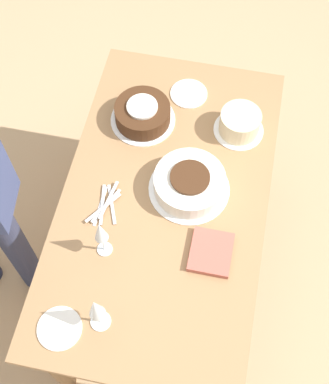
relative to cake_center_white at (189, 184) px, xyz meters
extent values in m
plane|color=tan|center=(0.06, -0.08, -0.78)|extent=(12.00, 12.00, 0.00)
cube|color=#9E754C|center=(0.06, -0.08, -0.06)|extent=(1.39, 0.78, 0.03)
cylinder|color=brown|center=(-0.56, -0.40, -0.43)|extent=(0.07, 0.07, 0.71)
cylinder|color=brown|center=(0.68, -0.40, -0.43)|extent=(0.07, 0.07, 0.71)
cylinder|color=brown|center=(-0.56, 0.23, -0.43)|extent=(0.07, 0.07, 0.71)
cylinder|color=white|center=(0.00, 0.00, -0.04)|extent=(0.31, 0.31, 0.01)
cylinder|color=silver|center=(0.00, 0.00, 0.00)|extent=(0.27, 0.27, 0.08)
cylinder|color=#422614|center=(0.00, 0.00, 0.05)|extent=(0.15, 0.15, 0.01)
cylinder|color=white|center=(-0.28, -0.24, -0.04)|extent=(0.27, 0.27, 0.01)
cylinder|color=#422614|center=(-0.28, -0.24, 0.00)|extent=(0.23, 0.23, 0.08)
cylinder|color=silver|center=(-0.28, -0.24, 0.05)|extent=(0.12, 0.12, 0.01)
cylinder|color=white|center=(-0.31, 0.15, -0.04)|extent=(0.20, 0.20, 0.01)
cylinder|color=beige|center=(-0.31, 0.15, 0.01)|extent=(0.16, 0.16, 0.10)
cylinder|color=silver|center=(0.56, -0.20, -0.04)|extent=(0.07, 0.07, 0.00)
cylinder|color=silver|center=(0.56, -0.20, 0.01)|extent=(0.01, 0.01, 0.10)
cone|color=silver|center=(0.56, -0.20, 0.12)|extent=(0.05, 0.05, 0.12)
cylinder|color=silver|center=(0.31, -0.25, -0.04)|extent=(0.06, 0.06, 0.00)
cylinder|color=silver|center=(0.31, -0.25, 0.01)|extent=(0.01, 0.01, 0.10)
cone|color=silver|center=(0.31, -0.25, 0.12)|extent=(0.05, 0.05, 0.10)
cylinder|color=white|center=(-0.45, -0.08, -0.04)|extent=(0.16, 0.16, 0.01)
cylinder|color=white|center=(0.61, -0.33, -0.04)|extent=(0.15, 0.15, 0.01)
cube|color=silver|center=(0.14, -0.31, -0.04)|extent=(0.17, 0.01, 0.00)
cube|color=silver|center=(0.13, -0.27, -0.04)|extent=(0.16, 0.07, 0.00)
cube|color=silver|center=(0.14, -0.31, -0.04)|extent=(0.17, 0.04, 0.00)
cube|color=silver|center=(0.14, -0.29, -0.03)|extent=(0.16, 0.08, 0.00)
cube|color=silver|center=(0.15, -0.30, -0.03)|extent=(0.15, 0.11, 0.00)
cube|color=silver|center=(0.12, -0.29, -0.03)|extent=(0.17, 0.04, 0.00)
cube|color=#B75B4C|center=(0.24, 0.12, -0.03)|extent=(0.17, 0.15, 0.02)
cylinder|color=#2D334C|center=(0.24, -0.70, -0.40)|extent=(0.11, 0.11, 0.77)
camera|label=1|loc=(0.99, 0.11, 1.75)|focal=50.00mm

